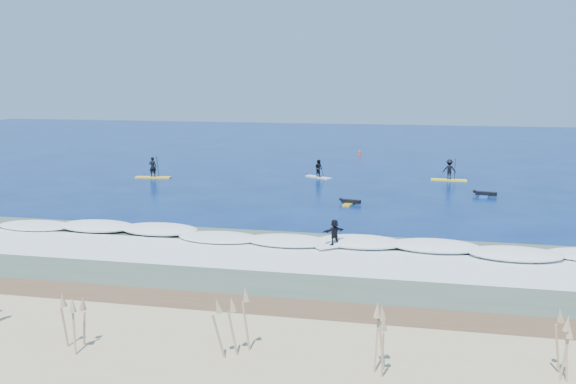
% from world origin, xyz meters
% --- Properties ---
extents(ground, '(160.00, 160.00, 0.00)m').
position_xyz_m(ground, '(0.00, 0.00, 0.00)').
color(ground, '#04174B').
rests_on(ground, ground).
extents(dune, '(90.00, 7.00, 2.00)m').
position_xyz_m(dune, '(0.00, -27.00, 0.00)').
color(dune, tan).
rests_on(dune, ground).
extents(wet_sand_strip, '(90.00, 5.00, 0.08)m').
position_xyz_m(wet_sand_strip, '(0.00, -21.50, 0.00)').
color(wet_sand_strip, brown).
rests_on(wet_sand_strip, ground).
extents(shallow_water, '(90.00, 13.00, 0.01)m').
position_xyz_m(shallow_water, '(0.00, -14.00, 0.01)').
color(shallow_water, '#3E5544').
rests_on(shallow_water, ground).
extents(breaking_wave, '(40.00, 6.00, 0.30)m').
position_xyz_m(breaking_wave, '(0.00, -10.00, 0.00)').
color(breaking_wave, white).
rests_on(breaking_wave, ground).
extents(whitewater, '(34.00, 5.00, 0.02)m').
position_xyz_m(whitewater, '(0.00, -13.00, 0.00)').
color(whitewater, silver).
rests_on(whitewater, ground).
extents(dune_grass, '(40.00, 4.00, 1.70)m').
position_xyz_m(dune_grass, '(0.00, -27.00, 1.85)').
color(dune_grass, tan).
rests_on(dune_grass, dune).
extents(sup_paddler_left, '(3.28, 1.18, 2.25)m').
position_xyz_m(sup_paddler_left, '(-15.99, 9.99, 0.70)').
color(sup_paddler_left, yellow).
rests_on(sup_paddler_left, ground).
extents(sup_paddler_center, '(2.65, 2.10, 1.92)m').
position_xyz_m(sup_paddler_center, '(-1.20, 13.26, 0.72)').
color(sup_paddler_center, silver).
rests_on(sup_paddler_center, ground).
extents(sup_paddler_right, '(3.14, 0.86, 2.19)m').
position_xyz_m(sup_paddler_right, '(10.44, 14.17, 0.85)').
color(sup_paddler_right, yellow).
rests_on(sup_paddler_right, ground).
extents(prone_paddler_near, '(1.62, 2.10, 0.43)m').
position_xyz_m(prone_paddler_near, '(3.07, 1.66, 0.14)').
color(prone_paddler_near, gold).
rests_on(prone_paddler_near, ground).
extents(prone_paddler_far, '(1.83, 2.37, 0.48)m').
position_xyz_m(prone_paddler_far, '(12.94, 6.92, 0.16)').
color(prone_paddler_far, '#174EAE').
rests_on(prone_paddler_far, ground).
extents(wave_surfer, '(1.96, 1.73, 1.49)m').
position_xyz_m(wave_surfer, '(3.69, -10.78, 0.84)').
color(wave_surfer, white).
rests_on(wave_surfer, breaking_wave).
extents(marker_buoy, '(0.30, 0.30, 0.72)m').
position_xyz_m(marker_buoy, '(0.74, 30.66, 0.31)').
color(marker_buoy, '#F04B15').
rests_on(marker_buoy, ground).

